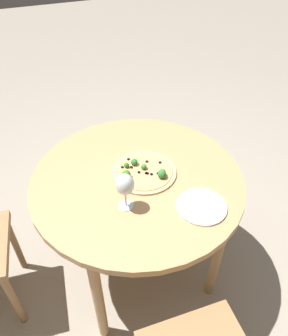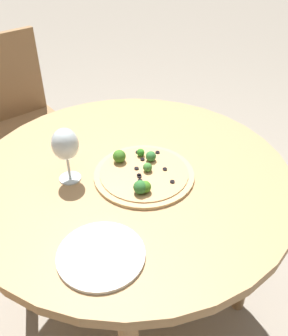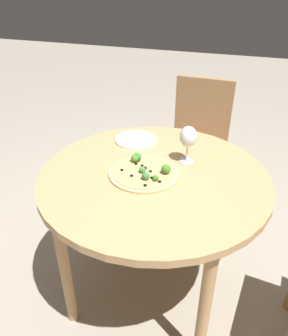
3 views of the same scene
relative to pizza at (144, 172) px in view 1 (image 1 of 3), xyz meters
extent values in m
plane|color=gray|center=(0.01, -0.04, -0.74)|extent=(12.00, 12.00, 0.00)
cylinder|color=tan|center=(0.01, -0.04, -0.03)|extent=(1.00, 1.00, 0.03)
cylinder|color=tan|center=(-0.30, -0.35, -0.39)|extent=(0.05, 0.05, 0.69)
cylinder|color=tan|center=(0.32, -0.35, -0.39)|extent=(0.05, 0.05, 0.69)
cylinder|color=tan|center=(-0.30, 0.27, -0.39)|extent=(0.05, 0.05, 0.69)
cylinder|color=tan|center=(0.32, 0.27, -0.39)|extent=(0.05, 0.05, 0.69)
cylinder|color=#997047|center=(0.11, -0.73, -0.52)|extent=(0.04, 0.04, 0.43)
cylinder|color=#997047|center=(-0.23, -0.70, -0.52)|extent=(0.04, 0.04, 0.43)
cylinder|color=#997047|center=(0.61, 0.10, -0.52)|extent=(0.04, 0.04, 0.43)
cylinder|color=tan|center=(0.00, 0.00, -0.01)|extent=(0.31, 0.31, 0.01)
cylinder|color=tan|center=(0.00, 0.00, 0.00)|extent=(0.27, 0.27, 0.00)
sphere|color=#2F7D22|center=(-0.06, -0.07, 0.02)|extent=(0.03, 0.03, 0.03)
sphere|color=#407926|center=(0.01, -0.09, 0.02)|extent=(0.04, 0.04, 0.04)
sphere|color=#427F22|center=(0.06, 0.07, 0.02)|extent=(0.04, 0.04, 0.04)
sphere|color=#317233|center=(0.07, 0.06, 0.02)|extent=(0.04, 0.04, 0.04)
sphere|color=#357938|center=(-0.06, -0.03, 0.02)|extent=(0.03, 0.03, 0.03)
sphere|color=#428637|center=(-0.02, 0.00, 0.02)|extent=(0.03, 0.03, 0.03)
cylinder|color=black|center=(-0.06, 0.04, 0.01)|extent=(0.01, 0.01, 0.00)
cylinder|color=black|center=(0.04, 0.02, 0.01)|extent=(0.01, 0.01, 0.00)
cylinder|color=black|center=(0.04, 0.05, 0.01)|extent=(0.01, 0.01, 0.00)
cylinder|color=black|center=(0.02, 0.01, 0.01)|extent=(0.01, 0.01, 0.00)
cylinder|color=black|center=(-0.05, -0.05, 0.01)|extent=(0.01, 0.01, 0.00)
cylinder|color=black|center=(0.02, 0.00, 0.01)|extent=(0.01, 0.01, 0.00)
cylinder|color=black|center=(-0.03, 0.09, 0.01)|extent=(0.01, 0.01, 0.00)
cylinder|color=black|center=(0.00, -0.03, 0.01)|extent=(0.01, 0.01, 0.00)
cylinder|color=black|center=(-0.06, -0.09, 0.01)|extent=(0.01, 0.01, 0.00)
cylinder|color=black|center=(-0.11, -0.04, 0.01)|extent=(0.01, 0.01, 0.00)
cylinder|color=silver|center=(0.16, -0.15, -0.01)|extent=(0.07, 0.07, 0.00)
cylinder|color=silver|center=(0.16, -0.15, 0.03)|extent=(0.01, 0.01, 0.07)
ellipsoid|color=silver|center=(0.16, -0.15, 0.12)|extent=(0.08, 0.08, 0.10)
cylinder|color=silver|center=(0.29, 0.15, -0.01)|extent=(0.21, 0.21, 0.01)
camera|label=1|loc=(1.08, -0.43, 1.03)|focal=35.00mm
camera|label=2|loc=(0.64, 0.64, 0.71)|focal=40.00mm
camera|label=3|loc=(-1.14, -0.39, 0.75)|focal=35.00mm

